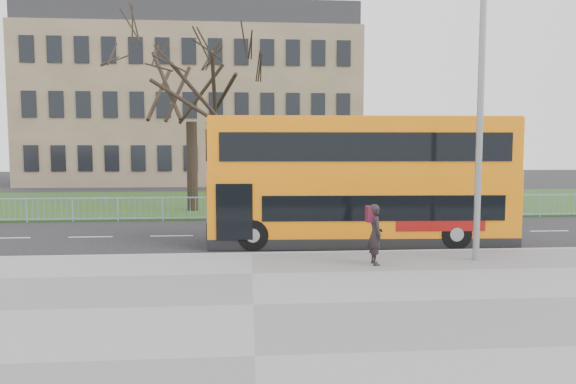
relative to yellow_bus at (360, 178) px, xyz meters
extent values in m
plane|color=black|center=(-3.78, -0.39, -2.31)|extent=(120.00, 120.00, 0.00)
cube|color=slate|center=(-3.78, -7.14, -2.25)|extent=(80.00, 10.50, 0.12)
cube|color=gray|center=(-3.78, -1.94, -2.24)|extent=(80.00, 0.20, 0.14)
cube|color=#1D3B15|center=(-3.78, 13.91, -2.27)|extent=(80.00, 15.40, 0.08)
cube|color=#77634B|center=(-8.78, 34.61, 4.69)|extent=(30.00, 15.00, 14.00)
cube|color=orange|center=(0.00, 0.01, -1.00)|extent=(10.39, 2.93, 1.91)
cube|color=orange|center=(0.00, 0.01, 0.12)|extent=(10.39, 2.93, 0.33)
cube|color=orange|center=(0.00, 0.01, 1.14)|extent=(10.33, 2.87, 1.71)
cube|color=black|center=(0.53, -1.25, -0.93)|extent=(7.92, 0.41, 0.83)
cube|color=black|center=(-0.06, -1.20, 1.05)|extent=(9.45, 0.48, 0.93)
cylinder|color=black|center=(-3.72, -0.92, -1.80)|extent=(1.03, 0.32, 1.02)
cylinder|color=black|center=(2.93, -1.23, -1.80)|extent=(1.03, 0.32, 1.02)
imported|color=black|center=(-0.38, -3.72, -1.35)|extent=(0.42, 0.62, 1.67)
cylinder|color=gray|center=(2.64, -3.39, 2.36)|extent=(0.18, 0.18, 9.11)
camera|label=1|loc=(-3.86, -17.44, 1.00)|focal=32.00mm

